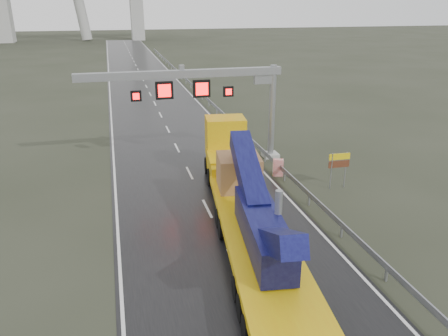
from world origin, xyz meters
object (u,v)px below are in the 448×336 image
object	(u,v)px
exit_sign_pair	(339,164)
heavy_haul_truck	(242,187)
striped_barrier	(278,168)
sign_gantry	(211,89)

from	to	relation	value
exit_sign_pair	heavy_haul_truck	bearing A→B (deg)	-158.98
exit_sign_pair	striped_barrier	distance (m)	4.42
sign_gantry	exit_sign_pair	size ratio (longest dim) A/B	6.05
heavy_haul_truck	striped_barrier	world-z (taller)	heavy_haul_truck
heavy_haul_truck	striped_barrier	bearing A→B (deg)	59.54
sign_gantry	striped_barrier	distance (m)	7.49
sign_gantry	striped_barrier	size ratio (longest dim) A/B	12.18
sign_gantry	heavy_haul_truck	world-z (taller)	sign_gantry
heavy_haul_truck	striped_barrier	xyz separation A→B (m)	(4.32, 5.61, -1.27)
sign_gantry	striped_barrier	world-z (taller)	sign_gantry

